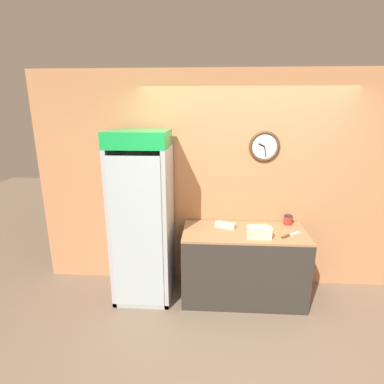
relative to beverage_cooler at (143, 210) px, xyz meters
The scene contains 10 objects.
ground_plane 1.87m from the beverage_cooler, 37.49° to the right, with size 14.00×14.00×0.00m, color #7A6651.
wall_back 1.27m from the beverage_cooler, 15.65° to the left, with size 5.20×0.09×2.70m.
prep_counter 1.37m from the beverage_cooler, ahead, with size 1.44×0.66×0.87m.
beverage_cooler is the anchor object (origin of this frame).
sandwich_stack_bottom 1.37m from the beverage_cooler, 10.03° to the right, with size 0.27×0.10×0.07m.
sandwich_stack_middle 1.36m from the beverage_cooler, 10.03° to the right, with size 0.27×0.12×0.07m.
sandwich_flat_left 1.36m from the beverage_cooler, ahead, with size 0.25×0.11×0.06m.
sandwich_flat_right 1.00m from the beverage_cooler, ahead, with size 0.25×0.17×0.06m.
chefs_knife 1.70m from the beverage_cooler, ahead, with size 0.27×0.23×0.02m.
condiment_jar 1.78m from the beverage_cooler, ahead, with size 0.11×0.11×0.12m.
Camera 1 is at (-0.42, -2.40, 2.26)m, focal length 28.00 mm.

